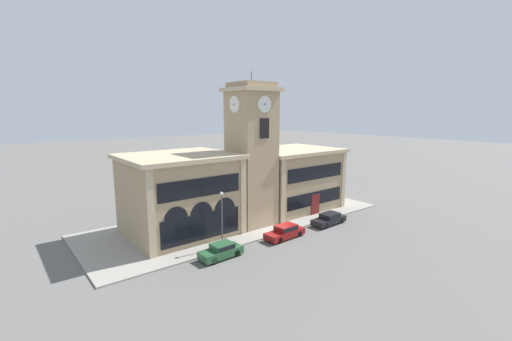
{
  "coord_description": "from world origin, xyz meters",
  "views": [
    {
      "loc": [
        -24.35,
        -26.63,
        13.49
      ],
      "look_at": [
        -1.16,
        2.52,
        7.02
      ],
      "focal_mm": 24.0,
      "sensor_mm": 36.0,
      "label": 1
    }
  ],
  "objects_px": {
    "street_lamp": "(222,211)",
    "parked_car_near": "(221,250)",
    "parked_car_mid": "(285,231)",
    "parked_car_far": "(329,219)"
  },
  "relations": [
    {
      "from": "parked_car_mid",
      "to": "parked_car_far",
      "type": "bearing_deg",
      "value": 177.72
    },
    {
      "from": "parked_car_far",
      "to": "parked_car_near",
      "type": "bearing_deg",
      "value": -2.27
    },
    {
      "from": "street_lamp",
      "to": "parked_car_near",
      "type": "bearing_deg",
      "value": -125.63
    },
    {
      "from": "parked_car_near",
      "to": "parked_car_far",
      "type": "xyz_separation_m",
      "value": [
        15.42,
        0.0,
        -0.01
      ]
    },
    {
      "from": "parked_car_far",
      "to": "street_lamp",
      "type": "xyz_separation_m",
      "value": [
        -14.24,
        1.64,
        3.17
      ]
    },
    {
      "from": "parked_car_mid",
      "to": "parked_car_far",
      "type": "height_order",
      "value": "parked_car_mid"
    },
    {
      "from": "parked_car_near",
      "to": "parked_car_far",
      "type": "bearing_deg",
      "value": 177.73
    },
    {
      "from": "parked_car_mid",
      "to": "street_lamp",
      "type": "height_order",
      "value": "street_lamp"
    },
    {
      "from": "street_lamp",
      "to": "parked_car_mid",
      "type": "bearing_deg",
      "value": -13.29
    },
    {
      "from": "parked_car_near",
      "to": "street_lamp",
      "type": "bearing_deg",
      "value": -127.9
    }
  ]
}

